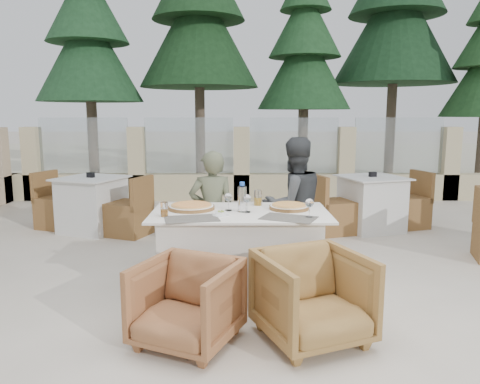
{
  "coord_description": "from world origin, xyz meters",
  "views": [
    {
      "loc": [
        -0.07,
        -4.13,
        1.64
      ],
      "look_at": [
        -0.05,
        0.31,
        0.9
      ],
      "focal_mm": 35.0,
      "sensor_mm": 36.0,
      "label": 1
    }
  ],
  "objects_px": {
    "armchair_near_left": "(187,303)",
    "pizza_right": "(289,207)",
    "armchair_far_left": "(198,243)",
    "diner_right": "(294,205)",
    "olive_dish": "(221,213)",
    "armchair_near_right": "(313,297)",
    "pizza_left": "(191,206)",
    "water_bottle": "(242,197)",
    "dining_table": "(240,253)",
    "bg_table_a": "(92,205)",
    "beer_glass_left": "(164,209)",
    "beer_glass_right": "(258,198)",
    "armchair_far_right": "(274,234)",
    "bg_table_b": "(371,204)",
    "wine_glass_near": "(247,202)",
    "wine_glass_corner": "(309,207)",
    "wine_glass_centre": "(228,201)",
    "diner_left": "(212,213)"
  },
  "relations": [
    {
      "from": "wine_glass_near",
      "to": "armchair_near_right",
      "type": "height_order",
      "value": "wine_glass_near"
    },
    {
      "from": "armchair_near_left",
      "to": "water_bottle",
      "type": "bearing_deg",
      "value": 91.27
    },
    {
      "from": "beer_glass_right",
      "to": "armchair_far_left",
      "type": "bearing_deg",
      "value": 147.09
    },
    {
      "from": "wine_glass_corner",
      "to": "bg_table_a",
      "type": "xyz_separation_m",
      "value": [
        -2.66,
        2.56,
        -0.48
      ]
    },
    {
      "from": "pizza_left",
      "to": "water_bottle",
      "type": "xyz_separation_m",
      "value": [
        0.47,
        -0.12,
        0.11
      ]
    },
    {
      "from": "armchair_far_right",
      "to": "diner_left",
      "type": "xyz_separation_m",
      "value": [
        -0.66,
        -0.36,
        0.31
      ]
    },
    {
      "from": "bg_table_a",
      "to": "armchair_near_left",
      "type": "bearing_deg",
      "value": -41.54
    },
    {
      "from": "wine_glass_centre",
      "to": "beer_glass_left",
      "type": "relative_size",
      "value": 1.46
    },
    {
      "from": "pizza_right",
      "to": "armchair_far_right",
      "type": "relative_size",
      "value": 0.5
    },
    {
      "from": "beer_glass_right",
      "to": "bg_table_b",
      "type": "relative_size",
      "value": 0.09
    },
    {
      "from": "dining_table",
      "to": "armchair_far_right",
      "type": "height_order",
      "value": "dining_table"
    },
    {
      "from": "pizza_left",
      "to": "diner_right",
      "type": "relative_size",
      "value": 0.3
    },
    {
      "from": "olive_dish",
      "to": "armchair_near_right",
      "type": "relative_size",
      "value": 0.15
    },
    {
      "from": "wine_glass_corner",
      "to": "beer_glass_right",
      "type": "distance_m",
      "value": 0.68
    },
    {
      "from": "water_bottle",
      "to": "armchair_far_left",
      "type": "distance_m",
      "value": 1.05
    },
    {
      "from": "pizza_left",
      "to": "diner_right",
      "type": "distance_m",
      "value": 1.14
    },
    {
      "from": "armchair_near_left",
      "to": "pizza_right",
      "type": "bearing_deg",
      "value": 76.11
    },
    {
      "from": "armchair_far_left",
      "to": "bg_table_b",
      "type": "xyz_separation_m",
      "value": [
        2.33,
        1.67,
        0.11
      ]
    },
    {
      "from": "armchair_near_left",
      "to": "bg_table_a",
      "type": "bearing_deg",
      "value": 141.0
    },
    {
      "from": "wine_glass_centre",
      "to": "wine_glass_corner",
      "type": "height_order",
      "value": "same"
    },
    {
      "from": "pizza_right",
      "to": "diner_right",
      "type": "xyz_separation_m",
      "value": [
        0.11,
        0.51,
        -0.09
      ]
    },
    {
      "from": "beer_glass_left",
      "to": "beer_glass_right",
      "type": "xyz_separation_m",
      "value": [
        0.83,
        0.49,
        0.01
      ]
    },
    {
      "from": "dining_table",
      "to": "armchair_far_right",
      "type": "xyz_separation_m",
      "value": [
        0.38,
        0.88,
        -0.05
      ]
    },
    {
      "from": "wine_glass_centre",
      "to": "wine_glass_corner",
      "type": "distance_m",
      "value": 0.75
    },
    {
      "from": "wine_glass_corner",
      "to": "wine_glass_centre",
      "type": "bearing_deg",
      "value": 157.62
    },
    {
      "from": "pizza_left",
      "to": "beer_glass_left",
      "type": "height_order",
      "value": "beer_glass_left"
    },
    {
      "from": "dining_table",
      "to": "wine_glass_corner",
      "type": "bearing_deg",
      "value": -22.61
    },
    {
      "from": "dining_table",
      "to": "armchair_far_left",
      "type": "distance_m",
      "value": 0.84
    },
    {
      "from": "bg_table_a",
      "to": "dining_table",
      "type": "bearing_deg",
      "value": -26.83
    },
    {
      "from": "dining_table",
      "to": "olive_dish",
      "type": "xyz_separation_m",
      "value": [
        -0.17,
        -0.17,
        0.41
      ]
    },
    {
      "from": "dining_table",
      "to": "armchair_near_left",
      "type": "height_order",
      "value": "dining_table"
    },
    {
      "from": "dining_table",
      "to": "diner_right",
      "type": "bearing_deg",
      "value": 48.06
    },
    {
      "from": "dining_table",
      "to": "pizza_right",
      "type": "relative_size",
      "value": 4.37
    },
    {
      "from": "pizza_right",
      "to": "wine_glass_corner",
      "type": "height_order",
      "value": "wine_glass_corner"
    },
    {
      "from": "olive_dish",
      "to": "diner_right",
      "type": "height_order",
      "value": "diner_right"
    },
    {
      "from": "wine_glass_near",
      "to": "olive_dish",
      "type": "bearing_deg",
      "value": -149.68
    },
    {
      "from": "wine_glass_near",
      "to": "wine_glass_corner",
      "type": "relative_size",
      "value": 1.0
    },
    {
      "from": "armchair_far_left",
      "to": "diner_right",
      "type": "xyz_separation_m",
      "value": [
        1.01,
        -0.07,
        0.43
      ]
    },
    {
      "from": "dining_table",
      "to": "bg_table_a",
      "type": "distance_m",
      "value": 3.11
    },
    {
      "from": "wine_glass_centre",
      "to": "armchair_far_right",
      "type": "relative_size",
      "value": 0.25
    },
    {
      "from": "pizza_left",
      "to": "wine_glass_corner",
      "type": "xyz_separation_m",
      "value": [
        1.04,
        -0.36,
        0.06
      ]
    },
    {
      "from": "olive_dish",
      "to": "armchair_far_left",
      "type": "height_order",
      "value": "olive_dish"
    },
    {
      "from": "wine_glass_near",
      "to": "wine_glass_corner",
      "type": "bearing_deg",
      "value": -22.08
    },
    {
      "from": "beer_glass_right",
      "to": "diner_right",
      "type": "bearing_deg",
      "value": 40.17
    },
    {
      "from": "armchair_near_right",
      "to": "bg_table_a",
      "type": "height_order",
      "value": "bg_table_a"
    },
    {
      "from": "beer_glass_left",
      "to": "beer_glass_right",
      "type": "bearing_deg",
      "value": 30.85
    },
    {
      "from": "olive_dish",
      "to": "bg_table_b",
      "type": "distance_m",
      "value": 3.29
    },
    {
      "from": "olive_dish",
      "to": "bg_table_a",
      "type": "xyz_separation_m",
      "value": [
        -1.9,
        2.48,
        -0.41
      ]
    },
    {
      "from": "armchair_far_right",
      "to": "diner_left",
      "type": "relative_size",
      "value": 0.57
    },
    {
      "from": "wine_glass_near",
      "to": "armchair_far_right",
      "type": "relative_size",
      "value": 0.25
    }
  ]
}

